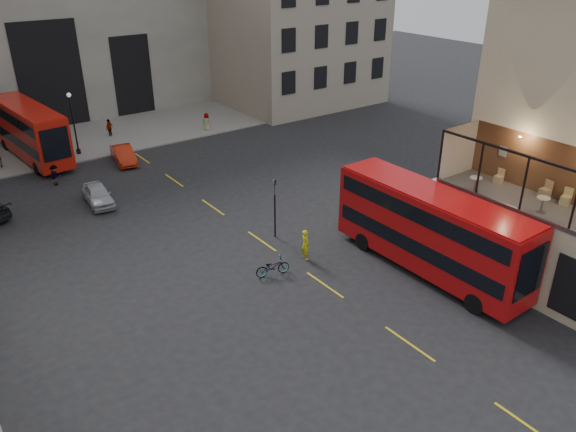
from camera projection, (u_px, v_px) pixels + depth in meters
ground at (439, 328)px, 26.46m from camera, size 140.00×140.00×0.00m
host_frontage at (527, 246)px, 28.92m from camera, size 3.00×11.00×4.50m
cafe_floor at (536, 206)px, 27.91m from camera, size 3.00×10.00×0.10m
gateway at (27, 22)px, 54.38m from camera, size 35.00×10.60×18.00m
building_right at (284, 2)px, 61.43m from camera, size 16.60×18.60×20.00m
pavement_far at (65, 142)px, 50.73m from camera, size 40.00×12.00×0.12m
traffic_light_near at (275, 201)px, 33.54m from camera, size 0.16×0.20×3.80m
street_lamp_b at (74, 128)px, 46.81m from camera, size 0.36×0.36×5.33m
bus_near at (431, 228)px, 29.97m from camera, size 2.76×11.71×4.67m
bus_far at (29, 129)px, 46.02m from camera, size 3.60×11.49×4.51m
car_a at (98, 195)px, 38.66m from camera, size 2.01×4.09×1.34m
car_b at (124, 155)px, 45.90m from camera, size 2.10×4.31×1.36m
bicycle at (273, 267)px, 30.44m from camera, size 2.02×1.10×1.01m
cyclist at (305, 244)px, 31.85m from camera, size 0.57×0.74×1.82m
pedestrian_b at (55, 175)px, 41.60m from camera, size 1.14×1.12×1.57m
pedestrian_c at (109, 128)px, 51.82m from camera, size 1.06×0.94×1.72m
pedestrian_d at (207, 122)px, 53.50m from camera, size 0.93×1.02×1.75m
cafe_table_mid at (543, 203)px, 26.90m from camera, size 0.63×0.63×0.79m
cafe_table_far at (476, 182)px, 29.19m from camera, size 0.63×0.63×0.79m
cafe_chair_b at (566, 200)px, 27.79m from camera, size 0.51×0.51×0.88m
cafe_chair_c at (545, 193)px, 28.53m from camera, size 0.52×0.52×0.94m
cafe_chair_d at (499, 179)px, 30.30m from camera, size 0.42×0.42×0.81m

